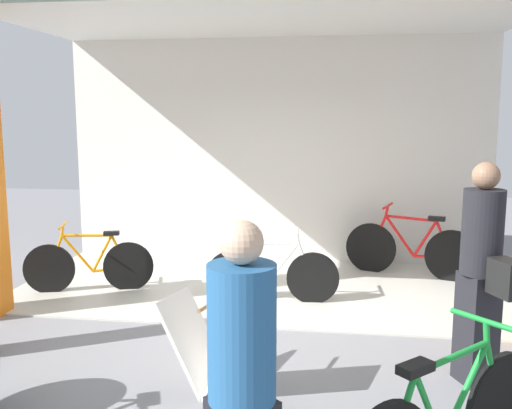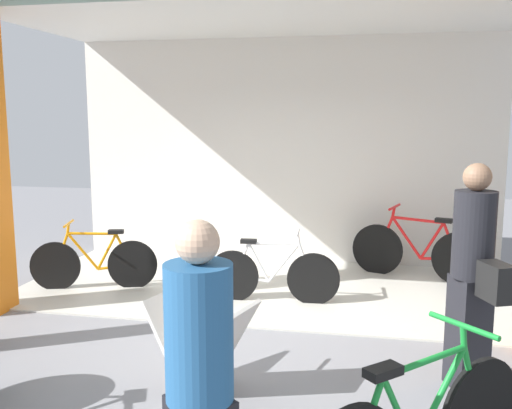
% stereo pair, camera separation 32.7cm
% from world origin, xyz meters
% --- Properties ---
extents(ground_plane, '(20.01, 20.01, 0.00)m').
position_xyz_m(ground_plane, '(0.00, 0.00, 0.00)').
color(ground_plane, gray).
rests_on(ground_plane, ground).
extents(shop_facade, '(6.20, 3.10, 3.98)m').
position_xyz_m(shop_facade, '(0.00, 1.50, 2.14)').
color(shop_facade, beige).
rests_on(shop_facade, ground).
extents(bicycle_inside_0, '(1.51, 0.41, 0.83)m').
position_xyz_m(bicycle_inside_0, '(0.16, 0.83, 0.33)').
color(bicycle_inside_0, black).
rests_on(bicycle_inside_0, ground).
extents(bicycle_inside_1, '(1.66, 0.61, 0.95)m').
position_xyz_m(bicycle_inside_1, '(1.85, 2.11, 0.38)').
color(bicycle_inside_1, black).
rests_on(bicycle_inside_1, ground).
extents(bicycle_inside_2, '(1.48, 0.50, 0.84)m').
position_xyz_m(bicycle_inside_2, '(-2.05, 0.91, 0.34)').
color(bicycle_inside_2, black).
rests_on(bicycle_inside_2, ground).
extents(sandwich_board_sign, '(0.91, 0.68, 0.73)m').
position_xyz_m(sandwich_board_sign, '(-0.04, -1.28, 0.36)').
color(sandwich_board_sign, silver).
rests_on(sandwich_board_sign, ground).
extents(pedestrian_1, '(0.44, 0.64, 1.76)m').
position_xyz_m(pedestrian_1, '(2.00, -0.90, 0.91)').
color(pedestrian_1, black).
rests_on(pedestrian_1, ground).
extents(pedestrian_3, '(0.44, 0.44, 1.65)m').
position_xyz_m(pedestrian_3, '(0.46, -2.94, 0.84)').
color(pedestrian_3, black).
rests_on(pedestrian_3, ground).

